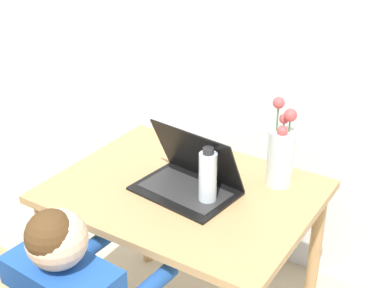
{
  "coord_description": "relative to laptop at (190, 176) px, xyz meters",
  "views": [
    {
      "loc": [
        1.05,
        0.06,
        1.8
      ],
      "look_at": [
        0.12,
        1.53,
        0.92
      ],
      "focal_mm": 50.0,
      "sensor_mm": 36.0,
      "label": 1
    }
  ],
  "objects": [
    {
      "name": "wall_back",
      "position": [
        -0.13,
        0.71,
        0.45
      ],
      "size": [
        6.4,
        0.05,
        2.5
      ],
      "color": "silver",
      "rests_on": "ground_plane"
    },
    {
      "name": "water_bottle",
      "position": [
        0.1,
        -0.04,
        0.05
      ],
      "size": [
        0.07,
        0.07,
        0.22
      ],
      "color": "silver",
      "rests_on": "dining_table"
    },
    {
      "name": "dining_table",
      "position": [
        -0.02,
        -0.01,
        -0.16
      ],
      "size": [
        0.97,
        0.74,
        0.74
      ],
      "color": "tan",
      "rests_on": "ground_plane"
    },
    {
      "name": "flower_vase",
      "position": [
        0.27,
        0.21,
        0.08
      ],
      "size": [
        0.1,
        0.1,
        0.35
      ],
      "color": "silver",
      "rests_on": "dining_table"
    },
    {
      "name": "laptop",
      "position": [
        0.0,
        0.0,
        0.0
      ],
      "size": [
        0.39,
        0.3,
        0.24
      ],
      "rotation": [
        0.0,
        0.0,
        -0.12
      ],
      "color": "black",
      "rests_on": "dining_table"
    }
  ]
}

